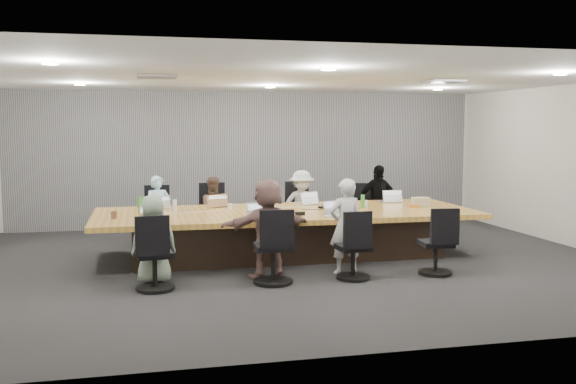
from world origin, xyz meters
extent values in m
cube|color=#252527|center=(0.00, 0.00, 0.00)|extent=(10.00, 8.00, 0.00)
cube|color=white|center=(0.00, 0.00, 2.80)|extent=(10.00, 8.00, 0.00)
cube|color=beige|center=(0.00, 4.00, 1.40)|extent=(10.00, 0.00, 2.80)
cube|color=beige|center=(0.00, -4.00, 1.40)|extent=(10.00, 0.00, 2.80)
cube|color=gray|center=(0.00, 3.92, 1.40)|extent=(9.80, 0.04, 2.80)
cube|color=black|center=(0.00, 0.50, 0.33)|extent=(4.80, 1.40, 0.66)
cube|color=gold|center=(0.00, 0.50, 0.70)|extent=(6.00, 2.20, 0.08)
imported|color=#9ED5EF|center=(-1.97, 1.85, 0.62)|extent=(0.49, 0.36, 1.23)
cube|color=#B2B2B7|center=(-1.97, 1.30, 0.75)|extent=(0.37, 0.26, 0.02)
imported|color=#4D392E|center=(-0.99, 1.85, 0.60)|extent=(0.63, 0.52, 1.19)
cube|color=#8C6647|center=(-0.99, 1.30, 0.75)|extent=(0.40, 0.32, 0.02)
imported|color=#AFB4AF|center=(0.59, 1.85, 0.64)|extent=(0.84, 0.49, 1.28)
cube|color=#B2B2B7|center=(0.59, 1.30, 0.75)|extent=(0.36, 0.28, 0.02)
imported|color=black|center=(2.05, 1.85, 0.68)|extent=(0.81, 0.35, 1.37)
cube|color=#B2B2B7|center=(2.05, 1.30, 0.75)|extent=(0.35, 0.24, 0.02)
imported|color=gray|center=(-2.11, -0.85, 0.60)|extent=(0.60, 0.41, 1.20)
cube|color=#8C6647|center=(-2.11, -0.30, 0.75)|extent=(0.36, 0.26, 0.02)
imported|color=#785752|center=(-0.57, -0.85, 0.69)|extent=(1.33, 0.63, 1.38)
cube|color=#B2B2B7|center=(-0.57, -0.30, 0.75)|extent=(0.35, 0.25, 0.02)
imported|color=#B8B8B8|center=(0.54, -0.85, 0.68)|extent=(0.53, 0.39, 1.35)
cube|color=#B2B2B7|center=(0.54, -0.30, 0.75)|extent=(0.35, 0.27, 0.02)
cylinder|color=green|center=(-2.28, 0.62, 0.88)|extent=(0.10, 0.10, 0.28)
cylinder|color=green|center=(1.27, 0.49, 0.85)|extent=(0.08, 0.08, 0.23)
cylinder|color=silver|center=(-1.75, 0.57, 0.85)|extent=(0.08, 0.08, 0.22)
cylinder|color=white|center=(-0.86, 0.83, 0.79)|extent=(0.08, 0.08, 0.10)
cylinder|color=white|center=(1.39, 0.69, 0.80)|extent=(0.09, 0.09, 0.11)
cylinder|color=brown|center=(-2.65, 0.23, 0.79)|extent=(0.09, 0.09, 0.11)
cube|color=black|center=(-0.38, 0.40, 0.76)|extent=(0.19, 0.15, 0.03)
cube|color=black|center=(0.67, 0.69, 0.76)|extent=(0.18, 0.15, 0.03)
cube|color=black|center=(0.08, -0.07, 0.77)|extent=(0.15, 0.05, 0.06)
cube|color=#BAAF8A|center=(2.32, 0.54, 0.82)|extent=(0.30, 0.20, 0.15)
cube|color=orange|center=(2.18, 0.50, 0.76)|extent=(0.21, 0.18, 0.04)
camera|label=1|loc=(-2.25, -9.38, 2.08)|focal=40.00mm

